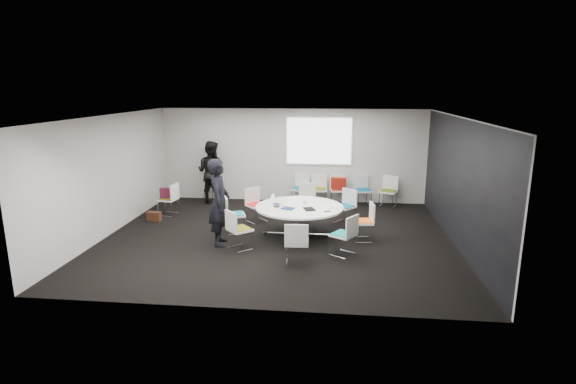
# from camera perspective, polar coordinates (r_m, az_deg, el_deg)

# --- Properties ---
(room_shell) EXTENTS (8.08, 7.08, 2.88)m
(room_shell) POSITION_cam_1_polar(r_m,az_deg,el_deg) (10.17, -0.83, 1.69)
(room_shell) COLOR black
(room_shell) RESTS_ON ground
(conference_table) EXTENTS (2.04, 2.04, 0.73)m
(conference_table) POSITION_cam_1_polar(r_m,az_deg,el_deg) (10.47, 1.44, -2.95)
(conference_table) COLOR silver
(conference_table) RESTS_ON ground
(projection_screen) EXTENTS (1.90, 0.03, 1.35)m
(projection_screen) POSITION_cam_1_polar(r_m,az_deg,el_deg) (13.46, 3.95, 6.45)
(projection_screen) COLOR white
(projection_screen) RESTS_ON room_shell
(chair_ring_a) EXTENTS (0.51, 0.52, 0.88)m
(chair_ring_a) POSITION_cam_1_polar(r_m,az_deg,el_deg) (10.40, 9.49, -4.64)
(chair_ring_a) COLOR silver
(chair_ring_a) RESTS_ON ground
(chair_ring_b) EXTENTS (0.64, 0.64, 0.88)m
(chair_ring_b) POSITION_cam_1_polar(r_m,az_deg,el_deg) (11.60, 7.20, -2.67)
(chair_ring_b) COLOR silver
(chair_ring_b) RESTS_ON ground
(chair_ring_c) EXTENTS (0.53, 0.52, 0.88)m
(chair_ring_c) POSITION_cam_1_polar(r_m,az_deg,el_deg) (12.16, 2.54, -1.83)
(chair_ring_c) COLOR silver
(chair_ring_c) RESTS_ON ground
(chair_ring_d) EXTENTS (0.64, 0.64, 0.88)m
(chair_ring_d) POSITION_cam_1_polar(r_m,az_deg,el_deg) (11.68, -3.98, -2.49)
(chair_ring_d) COLOR silver
(chair_ring_d) RESTS_ON ground
(chair_ring_e) EXTENTS (0.58, 0.58, 0.88)m
(chair_ring_e) POSITION_cam_1_polar(r_m,az_deg,el_deg) (10.88, -6.76, -3.74)
(chair_ring_e) COLOR silver
(chair_ring_e) RESTS_ON ground
(chair_ring_f) EXTENTS (0.64, 0.64, 0.88)m
(chair_ring_f) POSITION_cam_1_polar(r_m,az_deg,el_deg) (9.78, -6.18, -5.71)
(chair_ring_f) COLOR silver
(chair_ring_f) RESTS_ON ground
(chair_ring_g) EXTENTS (0.48, 0.47, 0.88)m
(chair_ring_g) POSITION_cam_1_polar(r_m,az_deg,el_deg) (8.94, 1.10, -7.48)
(chair_ring_g) COLOR silver
(chair_ring_g) RESTS_ON ground
(chair_ring_h) EXTENTS (0.63, 0.63, 0.88)m
(chair_ring_h) POSITION_cam_1_polar(r_m,az_deg,el_deg) (9.46, 7.07, -6.39)
(chair_ring_h) COLOR silver
(chair_ring_h) RESTS_ON ground
(chair_back_a) EXTENTS (0.55, 0.54, 0.88)m
(chair_back_a) POSITION_cam_1_polar(r_m,az_deg,el_deg) (13.48, 1.54, -0.32)
(chair_back_a) COLOR silver
(chair_back_a) RESTS_ON ground
(chair_back_b) EXTENTS (0.48, 0.47, 0.88)m
(chair_back_b) POSITION_cam_1_polar(r_m,az_deg,el_deg) (13.42, 3.95, -0.40)
(chair_back_b) COLOR silver
(chair_back_b) RESTS_ON ground
(chair_back_c) EXTENTS (0.50, 0.49, 0.88)m
(chair_back_c) POSITION_cam_1_polar(r_m,az_deg,el_deg) (13.44, 6.38, -0.43)
(chair_back_c) COLOR silver
(chair_back_c) RESTS_ON ground
(chair_back_d) EXTENTS (0.57, 0.56, 0.88)m
(chair_back_d) POSITION_cam_1_polar(r_m,az_deg,el_deg) (13.46, 9.44, -0.51)
(chair_back_d) COLOR silver
(chair_back_d) RESTS_ON ground
(chair_back_e) EXTENTS (0.59, 0.59, 0.88)m
(chair_back_e) POSITION_cam_1_polar(r_m,az_deg,el_deg) (13.48, 12.59, -0.63)
(chair_back_e) COLOR silver
(chair_back_e) RESTS_ON ground
(chair_spare_left) EXTENTS (0.50, 0.51, 0.88)m
(chair_spare_left) POSITION_cam_1_polar(r_m,az_deg,el_deg) (12.68, -14.88, -1.63)
(chair_spare_left) COLOR silver
(chair_spare_left) RESTS_ON ground
(chair_person_back) EXTENTS (0.60, 0.59, 0.88)m
(chair_person_back) POSITION_cam_1_polar(r_m,az_deg,el_deg) (13.93, -9.40, -0.04)
(chair_person_back) COLOR silver
(chair_person_back) RESTS_ON ground
(person_main) EXTENTS (0.53, 0.75, 1.92)m
(person_main) POSITION_cam_1_polar(r_m,az_deg,el_deg) (9.96, -8.73, -1.30)
(person_main) COLOR black
(person_main) RESTS_ON ground
(person_back) EXTENTS (1.07, 0.93, 1.87)m
(person_back) POSITION_cam_1_polar(r_m,az_deg,el_deg) (13.64, -9.71, 2.51)
(person_back) COLOR black
(person_back) RESTS_ON ground
(laptop) EXTENTS (0.27, 0.38, 0.03)m
(laptop) POSITION_cam_1_polar(r_m,az_deg,el_deg) (10.46, -1.20, -1.67)
(laptop) COLOR #333338
(laptop) RESTS_ON conference_table
(laptop_lid) EXTENTS (0.04, 0.30, 0.22)m
(laptop_lid) POSITION_cam_1_polar(r_m,az_deg,el_deg) (10.53, -1.96, -0.93)
(laptop_lid) COLOR silver
(laptop_lid) RESTS_ON conference_table
(notebook_black) EXTENTS (0.31, 0.36, 0.02)m
(notebook_black) POSITION_cam_1_polar(r_m,az_deg,el_deg) (10.16, 2.71, -2.16)
(notebook_black) COLOR black
(notebook_black) RESTS_ON conference_table
(tablet_folio) EXTENTS (0.32, 0.28, 0.03)m
(tablet_folio) POSITION_cam_1_polar(r_m,az_deg,el_deg) (10.19, -0.02, -2.09)
(tablet_folio) COLOR navy
(tablet_folio) RESTS_ON conference_table
(papers_right) EXTENTS (0.35, 0.30, 0.00)m
(papers_right) POSITION_cam_1_polar(r_m,az_deg,el_deg) (10.74, 4.66, -1.39)
(papers_right) COLOR white
(papers_right) RESTS_ON conference_table
(papers_front) EXTENTS (0.35, 0.29, 0.00)m
(papers_front) POSITION_cam_1_polar(r_m,az_deg,el_deg) (10.33, 5.96, -2.01)
(papers_front) COLOR silver
(papers_front) RESTS_ON conference_table
(cup) EXTENTS (0.08, 0.08, 0.09)m
(cup) POSITION_cam_1_polar(r_m,az_deg,el_deg) (10.61, 2.11, -1.29)
(cup) COLOR white
(cup) RESTS_ON conference_table
(phone) EXTENTS (0.15, 0.10, 0.01)m
(phone) POSITION_cam_1_polar(r_m,az_deg,el_deg) (10.02, 5.03, -2.45)
(phone) COLOR black
(phone) RESTS_ON conference_table
(maroon_bag) EXTENTS (0.42, 0.21, 0.28)m
(maroon_bag) POSITION_cam_1_polar(r_m,az_deg,el_deg) (12.61, -15.03, -0.12)
(maroon_bag) COLOR #54162C
(maroon_bag) RESTS_ON chair_spare_left
(brown_bag) EXTENTS (0.38, 0.20, 0.24)m
(brown_bag) POSITION_cam_1_polar(r_m,az_deg,el_deg) (12.29, -16.64, -2.98)
(brown_bag) COLOR #3A1F12
(brown_bag) RESTS_ON ground
(red_jacket) EXTENTS (0.45, 0.18, 0.36)m
(red_jacket) POSITION_cam_1_polar(r_m,az_deg,el_deg) (13.12, 6.43, 1.13)
(red_jacket) COLOR #9E2013
(red_jacket) RESTS_ON chair_back_c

